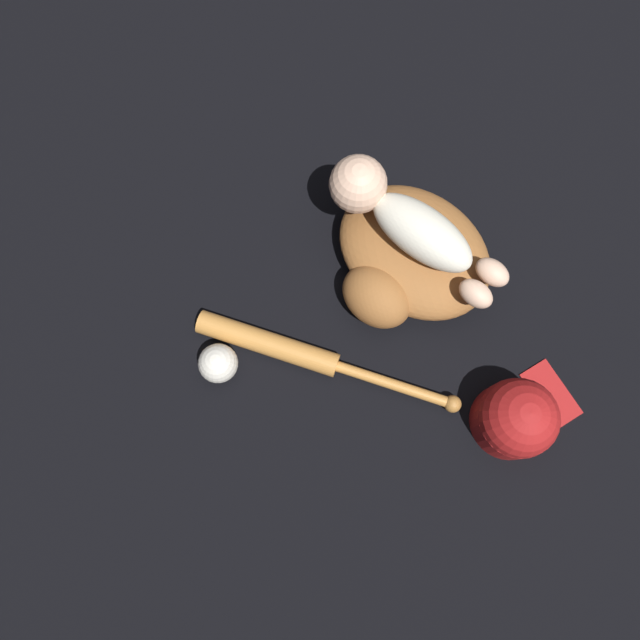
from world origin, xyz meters
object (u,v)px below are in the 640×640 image
Objects in this scene: baseball_bat at (294,352)px; baseball_glove at (408,259)px; baby_figure at (403,218)px; baseball at (218,363)px; baseball_cap at (517,418)px.

baseball_glove is at bearing -117.81° from baseball_bat.
baby_figure reaches higher than baseball.
baby_figure is 0.34m from baseball_bat.
baseball_glove is at bearing -35.66° from baseball_cap.
baseball_glove is 1.73× the size of baseball_cap.
baseball is at bearing 33.47° from baseball_bat.
baby_figure is 0.46m from baseball.
baby_figure is 0.72× the size of baseball_bat.
baseball_glove is at bearing 140.34° from baby_figure.
baseball_bat is at bearing 62.19° from baseball_glove.
baby_figure is 0.44m from baseball_cap.
baby_figure is (0.04, -0.03, 0.10)m from baseball_glove.
baseball_cap is (-0.45, -0.04, 0.04)m from baseball_bat.
baseball_glove is at bearing -127.35° from baseball.
baseball_cap is at bearing -167.41° from baseball.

